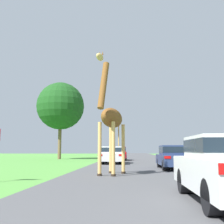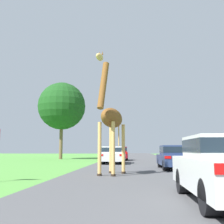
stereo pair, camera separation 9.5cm
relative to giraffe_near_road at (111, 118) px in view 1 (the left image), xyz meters
name	(u,v)px [view 1 (the left image)]	position (x,y,z in m)	size (l,w,h in m)	color
road	(140,160)	(1.98, 17.59, -2.56)	(8.27, 120.00, 0.00)	#4C4C4F
giraffe_near_road	(111,118)	(0.00, 0.00, 0.00)	(1.28, 2.99, 5.35)	tan
car_queue_right	(112,154)	(-0.59, 10.62, -1.83)	(1.91, 4.78, 1.38)	silver
car_queue_left	(175,156)	(3.53, 4.14, -1.83)	(1.85, 4.77, 1.38)	navy
car_far_ahead	(118,153)	(-0.39, 17.51, -1.80)	(1.83, 4.30, 1.44)	maroon
tree_centre_back	(61,106)	(-7.56, 20.58, 3.85)	(5.78, 5.78, 9.32)	brown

